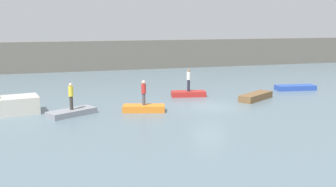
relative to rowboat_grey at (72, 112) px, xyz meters
name	(u,v)px	position (x,y,z in m)	size (l,w,h in m)	color
ground_plane	(209,106)	(9.70, -0.13, -0.19)	(120.00, 120.00, 0.00)	slate
embankment_wall	(140,55)	(9.70, 23.13, 1.66)	(80.00, 1.20, 3.69)	#666056
rowboat_grey	(72,112)	(0.00, 0.00, 0.00)	(3.17, 1.26, 0.38)	gray
rowboat_orange	(144,108)	(4.80, -0.29, 0.03)	(2.86, 1.10, 0.44)	orange
rowboat_red	(188,94)	(9.53, 3.93, 0.03)	(2.80, 1.06, 0.43)	red
rowboat_brown	(256,96)	(14.14, 1.09, 0.07)	(3.53, 1.09, 0.52)	brown
rowboat_blue	(295,88)	(19.75, 4.01, 0.03)	(3.54, 1.18, 0.44)	#2B4CAD
person_red_shirt	(144,91)	(4.80, -0.29, 1.22)	(0.32, 0.32, 1.71)	#4C4C56
person_white_shirt	(189,79)	(9.53, 3.93, 1.26)	(0.32, 0.32, 1.83)	#232838
person_yellow_shirt	(71,95)	(0.00, 0.00, 1.17)	(0.32, 0.32, 1.77)	#38332D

